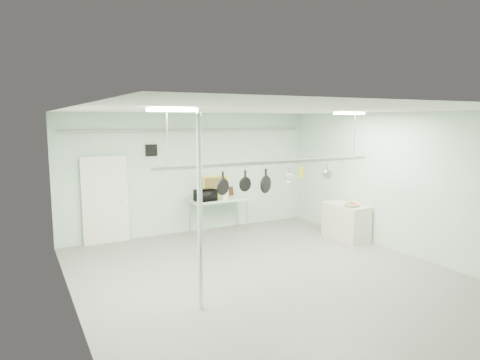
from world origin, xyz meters
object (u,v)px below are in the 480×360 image
side_cabinet (346,222)px  skillet_mid (245,180)px  chrome_pole (200,211)px  prep_table (218,201)px  skillet_right (266,181)px  fruit_bowl (352,205)px  skillet_left (223,183)px  pot_rack (272,161)px  coffee_canister (225,195)px  microwave (206,195)px

side_cabinet → skillet_mid: size_ratio=3.13×
chrome_pole → prep_table: bearing=61.3°
skillet_right → fruit_bowl: bearing=-11.0°
prep_table → skillet_right: bearing=-99.2°
prep_table → skillet_left: bearing=-113.8°
prep_table → skillet_right: (-0.54, -3.30, 1.01)m
side_cabinet → fruit_bowl: fruit_bowl is taller
pot_rack → chrome_pole: bearing=-154.7°
pot_rack → coffee_canister: bearing=81.0°
coffee_canister → microwave: bearing=170.4°
skillet_mid → coffee_canister: bearing=61.0°
side_cabinet → skillet_right: bearing=-160.4°
side_cabinet → skillet_mid: (-3.54, -1.10, 1.44)m
prep_table → fruit_bowl: fruit_bowl is taller
microwave → coffee_canister: 0.52m
chrome_pole → fruit_bowl: size_ratio=8.06×
coffee_canister → skillet_left: (-1.55, -3.11, 0.85)m
coffee_canister → prep_table: bearing=115.6°
chrome_pole → skillet_mid: chrome_pole is taller
skillet_mid → skillet_left: bearing=170.2°
fruit_bowl → skillet_right: (-2.99, -0.82, 0.89)m
side_cabinet → skillet_left: bearing=-164.7°
skillet_right → prep_table: bearing=54.4°
skillet_left → skillet_right: 0.92m
skillet_mid → fruit_bowl: bearing=3.6°
pot_rack → fruit_bowl: size_ratio=12.08×
fruit_bowl → skillet_right: size_ratio=0.81×
microwave → fruit_bowl: (2.88, -2.37, -0.11)m
side_cabinet → skillet_right: skillet_right is taller
prep_table → chrome_pole: bearing=-118.7°
microwave → fruit_bowl: microwave is taller
pot_rack → skillet_mid: (-0.59, 0.00, -0.34)m
pot_rack → skillet_right: size_ratio=9.82×
prep_table → microwave: size_ratio=2.96×
prep_table → skillet_left: size_ratio=3.76×
coffee_canister → fruit_bowl: size_ratio=0.57×
microwave → skillet_left: bearing=66.8°
side_cabinet → skillet_left: (-4.01, -1.10, 1.42)m
pot_rack → skillet_left: 1.12m
microwave → coffee_canister: microwave is taller
pot_rack → fruit_bowl: (2.86, 0.82, -1.28)m
prep_table → pot_rack: bearing=-96.9°
prep_table → side_cabinet: (2.55, -2.20, -0.38)m
side_cabinet → skillet_left: 4.39m
side_cabinet → pot_rack: pot_rack is taller
pot_rack → fruit_bowl: 3.24m
coffee_canister → skillet_mid: bearing=-109.3°
microwave → pot_rack: bearing=85.2°
skillet_mid → microwave: bearing=70.1°
side_cabinet → pot_rack: bearing=-159.6°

